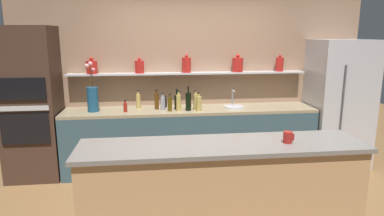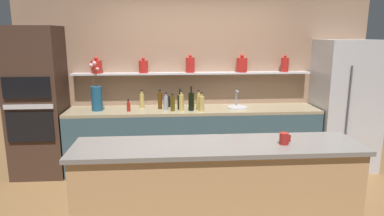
% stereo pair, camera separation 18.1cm
% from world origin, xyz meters
% --- Properties ---
extents(ground_plane, '(12.00, 12.00, 0.00)m').
position_xyz_m(ground_plane, '(0.00, 0.00, 0.00)').
color(ground_plane, brown).
extents(back_wall_unit, '(5.20, 0.28, 2.60)m').
position_xyz_m(back_wall_unit, '(-0.00, 1.60, 1.30)').
color(back_wall_unit, '#937056').
rests_on(back_wall_unit, ground_plane).
extents(back_counter_unit, '(3.60, 0.62, 0.92)m').
position_xyz_m(back_counter_unit, '(-0.06, 1.24, 0.46)').
color(back_counter_unit, '#334C56').
rests_on(back_counter_unit, ground_plane).
extents(island_counter, '(2.57, 0.61, 1.02)m').
position_xyz_m(island_counter, '(0.00, -0.69, 0.51)').
color(island_counter, tan).
rests_on(island_counter, ground_plane).
extents(refrigerator, '(0.84, 0.73, 1.90)m').
position_xyz_m(refrigerator, '(2.18, 1.20, 0.95)').
color(refrigerator, '#B7B7BC').
rests_on(refrigerator, ground_plane).
extents(oven_tower, '(0.72, 0.64, 2.08)m').
position_xyz_m(oven_tower, '(-2.24, 1.24, 1.04)').
color(oven_tower, '#3D281E').
rests_on(oven_tower, ground_plane).
extents(flower_vase, '(0.16, 0.17, 0.70)m').
position_xyz_m(flower_vase, '(-1.43, 1.22, 1.12)').
color(flower_vase, navy).
rests_on(flower_vase, back_counter_unit).
extents(sink_fixture, '(0.29, 0.29, 0.25)m').
position_xyz_m(sink_fixture, '(0.58, 1.25, 0.94)').
color(sink_fixture, '#B7B7BC').
rests_on(sink_fixture, back_counter_unit).
extents(bottle_spirit_0, '(0.06, 0.06, 0.26)m').
position_xyz_m(bottle_spirit_0, '(-0.81, 1.36, 1.03)').
color(bottle_spirit_0, tan).
rests_on(bottle_spirit_0, back_counter_unit).
extents(bottle_wine_1, '(0.07, 0.07, 0.30)m').
position_xyz_m(bottle_wine_1, '(-0.26, 1.21, 1.03)').
color(bottle_wine_1, black).
rests_on(bottle_wine_1, back_counter_unit).
extents(bottle_wine_2, '(0.08, 0.08, 0.35)m').
position_xyz_m(bottle_wine_2, '(-0.11, 1.12, 1.05)').
color(bottle_wine_2, black).
rests_on(bottle_wine_2, back_counter_unit).
extents(bottle_spirit_3, '(0.07, 0.07, 0.27)m').
position_xyz_m(bottle_spirit_3, '(0.04, 1.07, 1.03)').
color(bottle_spirit_3, tan).
rests_on(bottle_spirit_3, back_counter_unit).
extents(bottle_spirit_4, '(0.07, 0.07, 0.24)m').
position_xyz_m(bottle_spirit_4, '(-0.46, 1.21, 1.02)').
color(bottle_spirit_4, gray).
rests_on(bottle_spirit_4, back_counter_unit).
extents(bottle_oil_5, '(0.06, 0.06, 0.22)m').
position_xyz_m(bottle_oil_5, '(-0.07, 1.33, 1.01)').
color(bottle_oil_5, olive).
rests_on(bottle_oil_5, back_counter_unit).
extents(bottle_spirit_6, '(0.06, 0.06, 0.28)m').
position_xyz_m(bottle_spirit_6, '(0.00, 1.15, 1.04)').
color(bottle_spirit_6, tan).
rests_on(bottle_spirit_6, back_counter_unit).
extents(bottle_spirit_7, '(0.06, 0.06, 0.28)m').
position_xyz_m(bottle_spirit_7, '(-0.55, 1.26, 1.04)').
color(bottle_spirit_7, '#4C2D0C').
rests_on(bottle_spirit_7, back_counter_unit).
extents(bottle_oil_8, '(0.06, 0.06, 0.24)m').
position_xyz_m(bottle_oil_8, '(-0.37, 1.12, 1.02)').
color(bottle_oil_8, '#47380A').
rests_on(bottle_oil_8, back_counter_unit).
extents(bottle_sauce_9, '(0.05, 0.05, 0.17)m').
position_xyz_m(bottle_sauce_9, '(-0.42, 1.38, 0.99)').
color(bottle_sauce_9, black).
rests_on(bottle_sauce_9, back_counter_unit).
extents(bottle_spirit_10, '(0.07, 0.07, 0.29)m').
position_xyz_m(bottle_spirit_10, '(-0.24, 1.12, 1.04)').
color(bottle_spirit_10, tan).
rests_on(bottle_spirit_10, back_counter_unit).
extents(bottle_sauce_11, '(0.05, 0.05, 0.17)m').
position_xyz_m(bottle_sauce_11, '(-0.98, 1.14, 0.99)').
color(bottle_sauce_11, maroon).
rests_on(bottle_sauce_11, back_counter_unit).
extents(coffee_mug, '(0.10, 0.08, 0.10)m').
position_xyz_m(coffee_mug, '(0.58, -0.74, 1.07)').
color(coffee_mug, maroon).
rests_on(coffee_mug, island_counter).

